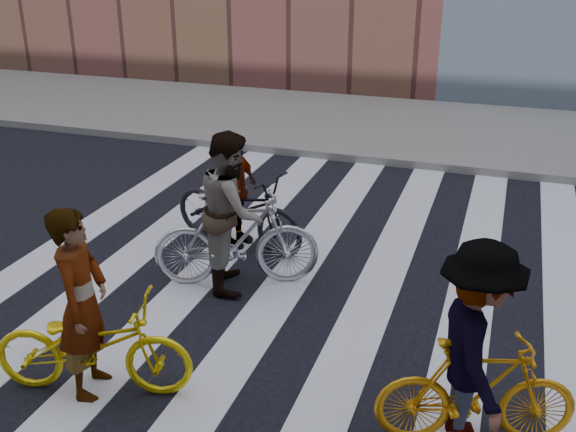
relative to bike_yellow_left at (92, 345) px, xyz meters
The scene contains 11 objects.
ground 2.97m from the bike_yellow_left, 57.44° to the left, with size 100.00×100.00×0.00m, color black.
sidewalk_far 10.10m from the bike_yellow_left, 81.01° to the left, with size 100.00×5.00×0.15m, color gray.
zebra_crosswalk 2.97m from the bike_yellow_left, 57.44° to the left, with size 8.25×10.00×0.01m.
bike_yellow_left is the anchor object (origin of this frame).
bike_silver_mid 2.42m from the bike_yellow_left, 79.22° to the left, with size 0.57×2.00×1.20m, color #B6B6C0.
bike_yellow_right 3.45m from the bike_yellow_left, ahead, with size 0.47×1.68×1.01m, color orange.
bike_dark_rear 3.42m from the bike_yellow_left, 89.32° to the left, with size 0.73×2.08×1.10m, color black.
rider_left 0.44m from the bike_yellow_left, behind, with size 0.68×0.45×1.86m, color slate.
rider_mid 2.46m from the bike_yellow_left, 80.38° to the left, with size 0.94×0.74×1.94m, color slate.
rider_right 3.43m from the bike_yellow_left, ahead, with size 1.20×0.69×1.86m, color slate.
rider_rear 3.43m from the bike_yellow_left, 90.16° to the left, with size 0.94×0.39×1.61m, color slate.
Camera 1 is at (1.84, -6.90, 4.03)m, focal length 42.00 mm.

